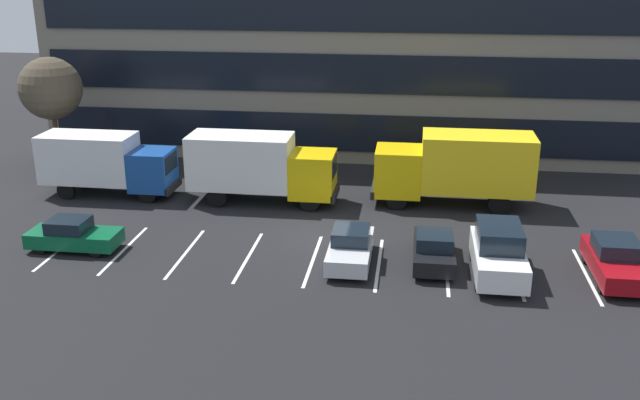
% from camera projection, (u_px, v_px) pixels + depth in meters
% --- Properties ---
extents(ground_plane, '(120.00, 120.00, 0.00)m').
position_uv_depth(ground_plane, '(321.00, 237.00, 32.46)').
color(ground_plane, black).
extents(office_building, '(39.16, 11.38, 14.40)m').
position_uv_depth(office_building, '(357.00, 36.00, 46.93)').
color(office_building, slate).
rests_on(office_building, ground_plane).
extents(lot_markings, '(22.54, 5.40, 0.01)m').
position_uv_depth(lot_markings, '(313.00, 260.00, 30.02)').
color(lot_markings, silver).
rests_on(lot_markings, ground_plane).
extents(box_truck_yellow, '(7.69, 2.55, 3.56)m').
position_uv_depth(box_truck_yellow, '(259.00, 165.00, 36.55)').
color(box_truck_yellow, yellow).
rests_on(box_truck_yellow, ground_plane).
extents(box_truck_yellow_all, '(8.11, 2.68, 3.76)m').
position_uv_depth(box_truck_yellow_all, '(457.00, 166.00, 36.07)').
color(box_truck_yellow_all, yellow).
rests_on(box_truck_yellow_all, ground_plane).
extents(box_truck_blue, '(7.15, 2.37, 3.32)m').
position_uv_depth(box_truck_blue, '(105.00, 161.00, 37.71)').
color(box_truck_blue, '#194799').
rests_on(box_truck_blue, ground_plane).
extents(sedan_maroon, '(1.85, 4.43, 1.59)m').
position_uv_depth(sedan_maroon, '(616.00, 260.00, 28.17)').
color(sedan_maroon, maroon).
rests_on(sedan_maroon, ground_plane).
extents(sedan_silver, '(1.73, 4.13, 1.48)m').
position_uv_depth(sedan_silver, '(351.00, 247.00, 29.57)').
color(sedan_silver, silver).
rests_on(sedan_silver, ground_plane).
extents(suv_white, '(1.96, 4.62, 2.09)m').
position_uv_depth(suv_white, '(498.00, 252.00, 28.30)').
color(suv_white, white).
rests_on(suv_white, ground_plane).
extents(sedan_black, '(1.69, 4.03, 1.44)m').
position_uv_depth(sedan_black, '(434.00, 249.00, 29.43)').
color(sedan_black, black).
rests_on(sedan_black, ground_plane).
extents(sedan_forest, '(3.95, 1.66, 1.42)m').
position_uv_depth(sedan_forest, '(73.00, 235.00, 30.94)').
color(sedan_forest, '#0C5933').
rests_on(sedan_forest, ground_plane).
extents(bare_tree, '(3.62, 3.62, 6.79)m').
position_uv_depth(bare_tree, '(50.00, 89.00, 41.00)').
color(bare_tree, '#473323').
rests_on(bare_tree, ground_plane).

